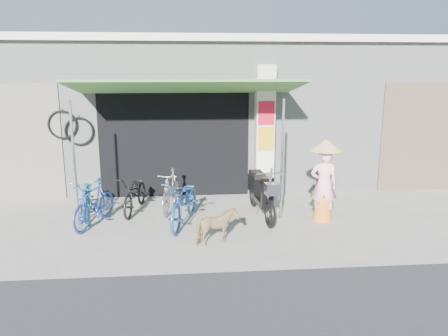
{
  "coord_description": "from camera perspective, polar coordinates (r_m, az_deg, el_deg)",
  "views": [
    {
      "loc": [
        -0.93,
        -7.34,
        2.9
      ],
      "look_at": [
        -0.2,
        1.0,
        1.0
      ],
      "focal_mm": 35.0,
      "sensor_mm": 36.0,
      "label": 1
    }
  ],
  "objects": [
    {
      "name": "shop_pillar",
      "position": [
        10.04,
        5.27,
        4.71
      ],
      "size": [
        0.42,
        0.44,
        3.0
      ],
      "color": "beige",
      "rests_on": "ground"
    },
    {
      "name": "awning",
      "position": [
        8.97,
        -4.91,
        10.28
      ],
      "size": [
        4.6,
        1.88,
        2.72
      ],
      "color": "#3B6A2F",
      "rests_on": "ground"
    },
    {
      "name": "bike_black",
      "position": [
        9.2,
        -11.5,
        -3.27
      ],
      "size": [
        0.76,
        1.57,
        0.79
      ],
      "primitive_type": "imported",
      "rotation": [
        0.0,
        0.0,
        -0.17
      ],
      "color": "black",
      "rests_on": "ground"
    },
    {
      "name": "bike_teal",
      "position": [
        9.1,
        -17.45,
        -3.63
      ],
      "size": [
        0.84,
        1.68,
        0.84
      ],
      "primitive_type": "imported",
      "rotation": [
        0.0,
        0.0,
        0.18
      ],
      "color": "#197473",
      "rests_on": "ground"
    },
    {
      "name": "bike_blue",
      "position": [
        8.58,
        -16.59,
        -4.46
      ],
      "size": [
        0.86,
        1.5,
        0.87
      ],
      "primitive_type": "imported",
      "rotation": [
        0.0,
        0.0,
        -0.34
      ],
      "color": "navy",
      "rests_on": "ground"
    },
    {
      "name": "bicycle_shop",
      "position": [
        12.51,
        -0.75,
        7.89
      ],
      "size": [
        12.3,
        5.3,
        3.66
      ],
      "color": "gray",
      "rests_on": "ground"
    },
    {
      "name": "neighbour_left",
      "position": [
        10.85,
        -27.02,
        2.91
      ],
      "size": [
        2.6,
        0.06,
        2.6
      ],
      "primitive_type": "cube",
      "color": "#6B665B",
      "rests_on": "ground"
    },
    {
      "name": "nun",
      "position": [
        8.64,
        12.93,
        -1.54
      ],
      "size": [
        0.64,
        0.64,
        1.61
      ],
      "rotation": [
        0.0,
        0.0,
        2.99
      ],
      "color": "#FCAAB8",
      "rests_on": "ground"
    },
    {
      "name": "bike_navy",
      "position": [
        8.3,
        -5.15,
        -4.38
      ],
      "size": [
        1.02,
        1.83,
        0.91
      ],
      "primitive_type": "imported",
      "rotation": [
        0.0,
        0.0,
        -0.26
      ],
      "color": "navy",
      "rests_on": "ground"
    },
    {
      "name": "bike_silver",
      "position": [
        9.16,
        -6.95,
        -2.9
      ],
      "size": [
        0.7,
        1.51,
        0.88
      ],
      "primitive_type": "imported",
      "rotation": [
        0.0,
        0.0,
        -0.2
      ],
      "color": "#BABBBF",
      "rests_on": "ground"
    },
    {
      "name": "ground",
      "position": [
        7.94,
        2.09,
        -8.63
      ],
      "size": [
        80.0,
        80.0,
        0.0
      ],
      "primitive_type": "plane",
      "color": "gray",
      "rests_on": "ground"
    },
    {
      "name": "moped",
      "position": [
        8.78,
        4.82,
        -3.25
      ],
      "size": [
        0.53,
        1.87,
        1.06
      ],
      "rotation": [
        0.0,
        0.0,
        0.08
      ],
      "color": "black",
      "rests_on": "ground"
    },
    {
      "name": "street_dog",
      "position": [
        7.38,
        -1.07,
        -7.7
      ],
      "size": [
        0.82,
        0.6,
        0.63
      ],
      "primitive_type": "imported",
      "rotation": [
        0.0,
        0.0,
        1.96
      ],
      "color": "tan",
      "rests_on": "ground"
    },
    {
      "name": "neighbour_right",
      "position": [
        11.67,
        25.64,
        3.65
      ],
      "size": [
        2.6,
        0.06,
        2.6
      ],
      "primitive_type": "cube",
      "color": "brown",
      "rests_on": "ground"
    }
  ]
}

